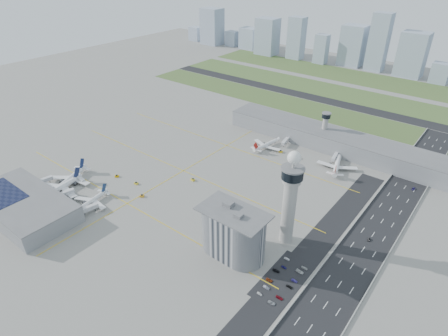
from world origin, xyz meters
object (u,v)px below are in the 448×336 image
Objects in this scene: car_lot_6 at (272,303)px; car_lot_8 at (289,287)px; tug_4 at (281,151)px; control_tower at (290,195)px; car_lot_1 at (266,287)px; car_lot_5 at (287,259)px; airplane_near_a at (68,177)px; jet_bridge_near_2 at (79,214)px; airplane_near_c at (89,200)px; car_lot_9 at (294,281)px; airplane_far_b at (338,162)px; car_lot_3 at (276,271)px; car_hw_4 at (416,156)px; tug_3 at (193,180)px; car_lot_2 at (269,280)px; admin_building at (233,232)px; jet_bridge_far_0 at (288,140)px; car_lot_11 at (305,268)px; secondary_tower at (325,126)px; car_lot_4 at (284,267)px; jet_bridge_near_0 at (35,185)px; jet_bridge_far_1 at (336,155)px; tug_1 at (136,183)px; car_hw_1 at (369,240)px; tug_0 at (117,176)px; car_lot_7 at (279,298)px; tug_5 at (299,158)px; car_lot_10 at (300,272)px; car_lot_0 at (260,294)px; car_hw_2 at (413,189)px; airplane_near_b at (57,186)px; jet_bridge_near_1 at (56,199)px.

car_lot_6 is 15.59m from car_lot_8.
control_tower is at bearing -138.74° from tug_4.
car_lot_5 is at bearing 1.91° from car_lot_1.
airplane_near_a reaches higher than jet_bridge_near_2.
car_lot_6 is at bearing 83.15° from airplane_near_c.
control_tower is 17.70× the size of car_lot_9.
airplane_far_b is 209.42m from jet_bridge_near_2.
car_lot_3 is 199.96m from car_hw_4.
control_tower is 146.08m from airplane_near_c.
airplane_far_b is 12.46× the size of tug_3.
control_tower is at bearing 12.89° from car_lot_2.
admin_building is 139.80m from tug_4.
tug_3 is 0.80× the size of car_lot_2.
car_lot_11 is (91.89, -139.46, -2.30)m from jet_bridge_far_0.
secondary_tower reaches higher than car_lot_4.
jet_bridge_near_0 is 3.42× the size of car_lot_2.
jet_bridge_far_1 is 131.92m from tug_3.
tug_1 reaches higher than car_hw_1.
tug_0 is at bearing -165.25° from airplane_near_c.
tug_1 is 151.03m from car_lot_7.
admin_building is 10.27× the size of car_lot_2.
tug_5 is (86.14, 157.61, -4.02)m from airplane_near_c.
car_lot_9 is at bearing 79.82° from tug_3.
car_lot_10 is 1.29× the size of car_hw_4.
jet_bridge_far_0 reaches higher than car_lot_6.
car_hw_1 reaches higher than car_lot_11.
admin_building is 112.69m from jet_bridge_near_2.
car_lot_0 is at bearing 0.42° from jet_bridge_far_1.
car_lot_8 is at bearing -135.73° from car_lot_4.
car_lot_4 is (76.42, -124.10, -0.41)m from tug_4.
jet_bridge_far_0 is 50.00m from jet_bridge_far_1.
jet_bridge_far_0 reaches higher than car_hw_4.
tug_0 is 237.31m from car_hw_2.
car_lot_8 is 148.63m from car_hw_2.
admin_building is 46.04m from car_lot_7.
car_lot_11 is at bearing -88.53° from car_hw_4.
jet_bridge_far_0 is 22.98m from tug_4.
car_hw_4 is (14.13, 213.98, 0.05)m from car_lot_7.
car_lot_6 is at bearing -88.37° from car_hw_4.
airplane_near_b reaches higher than airplane_near_c.
jet_bridge_near_0 is 62.00m from tug_0.
tug_4 is at bearing 139.30° from car_hw_1.
airplane_near_c is at bearing 100.04° from car_lot_0.
jet_bridge_near_1 is 184.83m from car_lot_11.
car_lot_5 is (9.87, -15.28, -34.48)m from control_tower.
car_hw_1 is at bearing 45.03° from admin_building.
car_lot_1 is (167.12, 27.25, -2.22)m from jet_bridge_near_1.
car_hw_4 is at bearing -8.77° from car_lot_6.
tug_5 is at bearing 135.12° from airplane_near_b.
airplane_near_c is 10.68× the size of tug_3.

